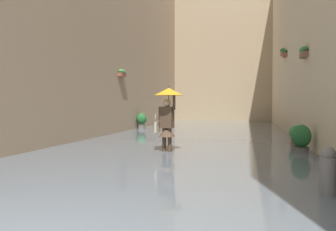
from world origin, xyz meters
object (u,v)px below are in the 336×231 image
object	(u,v)px
person_wading	(168,109)
potted_plant_mid_left	(296,135)
potted_plant_near_right	(142,121)
mooring_bollard	(328,175)
potted_plant_far_left	(301,139)

from	to	relation	value
person_wading	potted_plant_mid_left	world-z (taller)	person_wading
person_wading	potted_plant_mid_left	xyz separation A→B (m)	(-3.97, -2.70, -0.95)
potted_plant_near_right	mooring_bollard	distance (m)	14.70
person_wading	potted_plant_near_right	size ratio (longest dim) A/B	2.03
potted_plant_mid_left	potted_plant_near_right	world-z (taller)	potted_plant_near_right
potted_plant_far_left	potted_plant_near_right	distance (m)	11.02
potted_plant_mid_left	potted_plant_far_left	world-z (taller)	potted_plant_far_left
potted_plant_far_left	mooring_bollard	size ratio (longest dim) A/B	1.07
potted_plant_far_left	mooring_bollard	xyz separation A→B (m)	(0.31, 4.78, -0.08)
potted_plant_mid_left	mooring_bollard	bearing A→B (deg)	86.55
potted_plant_far_left	potted_plant_near_right	world-z (taller)	potted_plant_near_right
person_wading	mooring_bollard	xyz separation A→B (m)	(-3.57, 3.99, -0.97)
person_wading	mooring_bollard	size ratio (longest dim) A/B	2.37
potted_plant_mid_left	mooring_bollard	xyz separation A→B (m)	(0.40, 6.69, -0.02)
potted_plant_mid_left	person_wading	bearing A→B (deg)	34.23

